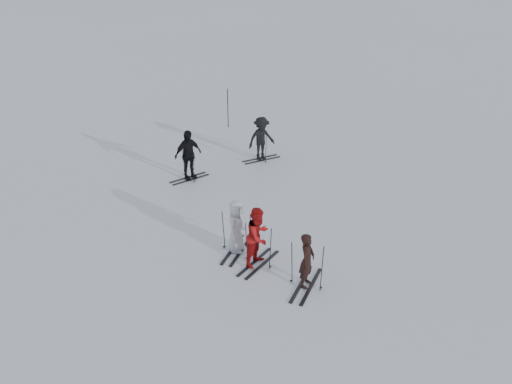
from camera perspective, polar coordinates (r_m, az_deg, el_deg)
ground at (r=17.48m, az=-1.27°, el=-4.28°), size 120.00×120.00×0.00m
skier_near_dark at (r=14.89m, az=5.12°, el=-6.92°), size 0.38×0.57×1.53m
skier_red at (r=15.66m, az=0.23°, el=-4.55°), size 0.79×0.94×1.73m
skier_grey at (r=16.30m, az=-1.98°, el=-3.52°), size 0.55×0.80×1.58m
skier_uphill_left at (r=20.83m, az=-6.80°, el=3.64°), size 0.94×1.17×1.86m
skier_uphill_far at (r=22.40m, az=0.54°, el=5.32°), size 1.20×1.28×1.74m
skis_near_dark at (r=14.94m, az=5.10°, el=-7.25°), size 1.84×0.99×1.33m
skis_red at (r=15.78m, az=0.23°, el=-5.25°), size 1.89×1.22×1.28m
skis_grey at (r=16.37m, az=-1.97°, el=-3.94°), size 1.84×1.05×1.30m
skis_uphill_left at (r=20.97m, az=-6.75°, el=2.76°), size 1.80×1.52×1.16m
skis_uphill_far at (r=22.50m, az=0.54°, el=4.66°), size 1.81×1.69×1.19m
piste_marker at (r=25.99m, az=-2.84°, el=8.37°), size 0.05×0.05×1.79m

